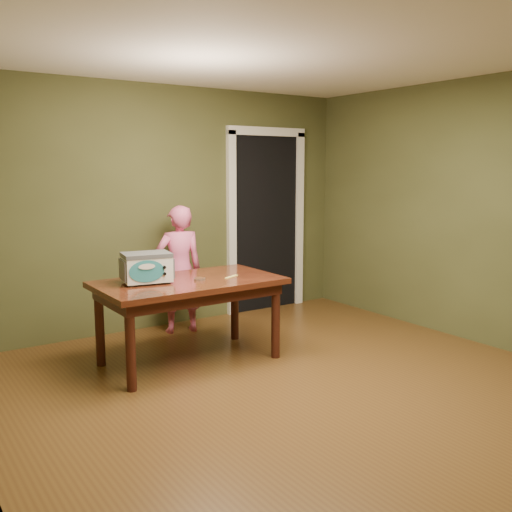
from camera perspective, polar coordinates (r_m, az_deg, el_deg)
The scene contains 8 objects.
floor at distance 4.49m, azimuth 5.81°, elevation -13.91°, with size 5.00×5.00×0.00m, color #553718.
room_shell at distance 4.14m, azimuth 6.19°, elevation 8.42°, with size 4.52×5.02×2.61m.
doorway at distance 7.18m, azimuth -0.37°, elevation 3.47°, with size 1.10×0.66×2.25m.
dining_table at distance 5.09m, azimuth -6.73°, elevation -3.49°, with size 1.60×0.91×0.75m.
toy_oven at distance 4.97m, azimuth -10.88°, elevation -1.05°, with size 0.46×0.35×0.26m.
baking_pan at distance 5.04m, azimuth -5.65°, elevation -2.31°, with size 0.10×0.10×0.02m.
spatula at distance 5.17m, azimuth -2.48°, elevation -2.08°, with size 0.18×0.03×0.01m, color #FFF76E.
child at distance 6.03m, azimuth -7.67°, elevation -1.34°, with size 0.49×0.32×1.34m, color pink.
Camera 1 is at (-2.68, -3.16, 1.74)m, focal length 40.00 mm.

